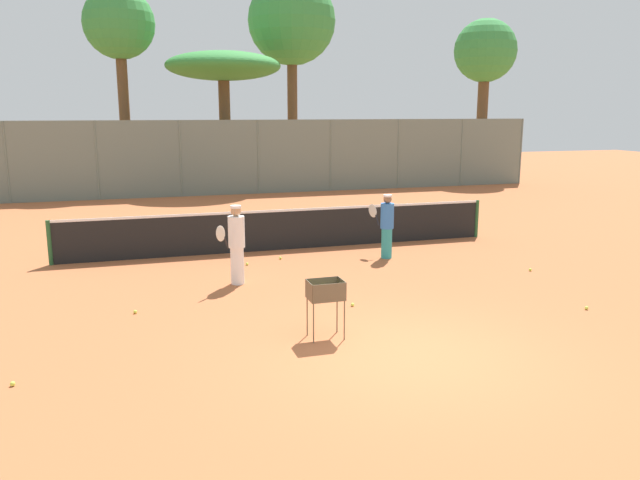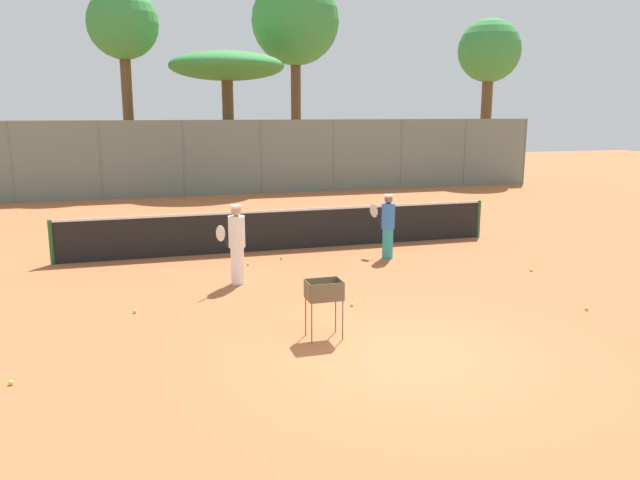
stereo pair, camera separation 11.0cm
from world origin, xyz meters
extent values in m
plane|color=#B26038|center=(0.00, 0.00, 0.00)|extent=(80.00, 80.00, 0.00)
cylinder|color=#26592D|center=(-5.70, 7.59, 0.54)|extent=(0.10, 0.10, 1.07)
cylinder|color=#26592D|center=(5.70, 7.59, 0.54)|extent=(0.10, 0.10, 1.07)
cube|color=black|center=(0.00, 7.59, 0.51)|extent=(11.39, 0.01, 1.01)
cube|color=white|center=(0.00, 7.59, 1.04)|extent=(11.39, 0.02, 0.06)
cylinder|color=slate|center=(-8.32, 18.96, 1.60)|extent=(0.08, 0.08, 3.20)
cylinder|color=slate|center=(-4.99, 18.96, 1.60)|extent=(0.08, 0.08, 3.20)
cylinder|color=slate|center=(-1.66, 18.96, 1.60)|extent=(0.08, 0.08, 3.20)
cylinder|color=slate|center=(1.66, 18.96, 1.60)|extent=(0.08, 0.08, 3.20)
cylinder|color=slate|center=(4.99, 18.96, 1.60)|extent=(0.08, 0.08, 3.20)
cylinder|color=slate|center=(8.32, 18.96, 1.60)|extent=(0.08, 0.08, 3.20)
cylinder|color=slate|center=(11.65, 18.96, 1.60)|extent=(0.08, 0.08, 3.20)
cylinder|color=slate|center=(14.98, 18.96, 1.60)|extent=(0.08, 0.08, 3.20)
cube|color=slate|center=(0.00, 18.96, 1.60)|extent=(29.95, 0.01, 3.20)
cylinder|color=brown|center=(0.62, 21.37, 2.46)|extent=(0.52, 0.52, 4.93)
ellipsoid|color=#338438|center=(0.62, 21.37, 5.58)|extent=(5.23, 5.23, 1.31)
cylinder|color=brown|center=(4.53, 23.93, 3.36)|extent=(0.51, 0.51, 6.72)
sphere|color=#388E42|center=(4.53, 23.93, 8.05)|extent=(4.42, 4.42, 4.42)
cylinder|color=brown|center=(14.01, 21.15, 2.82)|extent=(0.55, 0.55, 5.64)
sphere|color=#388E42|center=(14.01, 21.15, 6.60)|extent=(3.17, 3.17, 3.17)
cylinder|color=brown|center=(-3.80, 22.55, 3.24)|extent=(0.48, 0.48, 6.47)
sphere|color=#388E42|center=(-3.80, 22.55, 7.42)|extent=(3.16, 3.16, 3.16)
cylinder|color=teal|center=(2.18, 5.92, 0.37)|extent=(0.26, 0.26, 0.75)
cylinder|color=blue|center=(2.18, 5.92, 1.06)|extent=(0.33, 0.33, 0.62)
sphere|color=#8C6647|center=(2.18, 5.92, 1.47)|extent=(0.20, 0.20, 0.20)
cylinder|color=white|center=(2.18, 5.92, 1.55)|extent=(0.21, 0.21, 0.05)
cylinder|color=black|center=(2.05, 6.24, 0.90)|extent=(0.08, 0.15, 0.27)
ellipsoid|color=silver|center=(1.99, 6.40, 1.12)|extent=(0.18, 0.38, 0.43)
cylinder|color=white|center=(-1.76, 4.66, 0.39)|extent=(0.28, 0.28, 0.79)
cylinder|color=white|center=(-1.76, 4.66, 1.12)|extent=(0.34, 0.34, 0.66)
sphere|color=tan|center=(-1.76, 4.66, 1.55)|extent=(0.21, 0.21, 0.21)
cylinder|color=white|center=(-1.76, 4.66, 1.64)|extent=(0.22, 0.22, 0.05)
cylinder|color=black|center=(-2.01, 4.42, 0.95)|extent=(0.13, 0.12, 0.27)
ellipsoid|color=silver|center=(-2.14, 4.29, 1.17)|extent=(0.31, 0.30, 0.43)
cylinder|color=brown|center=(-1.21, 0.90, 0.32)|extent=(0.02, 0.02, 0.65)
cylinder|color=brown|center=(-0.70, 0.90, 0.32)|extent=(0.02, 0.02, 0.65)
cylinder|color=brown|center=(-1.21, 1.26, 0.32)|extent=(0.02, 0.02, 0.65)
cylinder|color=brown|center=(-0.70, 1.26, 0.32)|extent=(0.02, 0.02, 0.65)
cube|color=brown|center=(-0.95, 1.08, 0.65)|extent=(0.55, 0.40, 0.01)
cube|color=brown|center=(-0.95, 0.88, 0.80)|extent=(0.55, 0.01, 0.30)
cube|color=brown|center=(-0.95, 1.28, 0.80)|extent=(0.55, 0.01, 0.30)
cube|color=brown|center=(-1.23, 1.08, 0.80)|extent=(0.01, 0.40, 0.30)
cube|color=brown|center=(-0.68, 1.08, 0.80)|extent=(0.01, 0.40, 0.30)
sphere|color=#D1E54C|center=(-1.04, 1.01, 0.75)|extent=(0.07, 0.07, 0.07)
sphere|color=#D1E54C|center=(-0.91, 1.15, 0.69)|extent=(0.07, 0.07, 0.07)
sphere|color=#D1E54C|center=(-0.74, 1.06, 0.75)|extent=(0.07, 0.07, 0.07)
sphere|color=#D1E54C|center=(-1.15, 1.13, 0.75)|extent=(0.07, 0.07, 0.07)
sphere|color=#D1E54C|center=(-1.13, 1.05, 0.75)|extent=(0.07, 0.07, 0.07)
sphere|color=#D1E54C|center=(-1.00, 1.05, 0.69)|extent=(0.07, 0.07, 0.07)
sphere|color=#D1E54C|center=(-0.78, 1.00, 0.75)|extent=(0.07, 0.07, 0.07)
sphere|color=#D1E54C|center=(-1.02, 1.14, 0.69)|extent=(0.07, 0.07, 0.07)
sphere|color=#D1E54C|center=(-1.03, 0.94, 0.69)|extent=(0.07, 0.07, 0.07)
sphere|color=#D1E54C|center=(-0.90, 1.01, 0.69)|extent=(0.07, 0.07, 0.07)
sphere|color=#D1E54C|center=(-0.94, 0.97, 0.75)|extent=(0.07, 0.07, 0.07)
sphere|color=#D1E54C|center=(-0.89, 1.18, 0.69)|extent=(0.07, 0.07, 0.07)
sphere|color=#D1E54C|center=(-0.91, 0.96, 0.75)|extent=(0.07, 0.07, 0.07)
sphere|color=#D1E54C|center=(-0.37, 6.55, 0.03)|extent=(0.07, 0.07, 0.07)
sphere|color=#D1E54C|center=(-3.86, 3.24, 0.03)|extent=(0.07, 0.07, 0.07)
sphere|color=#D1E54C|center=(-5.47, 0.58, 0.03)|extent=(0.07, 0.07, 0.07)
sphere|color=#D1E54C|center=(4.80, 3.75, 0.03)|extent=(0.07, 0.07, 0.07)
sphere|color=#D1E54C|center=(0.03, 2.49, 0.03)|extent=(0.07, 0.07, 0.07)
sphere|color=#D1E54C|center=(4.06, 1.03, 0.03)|extent=(0.07, 0.07, 0.07)
sphere|color=#D1E54C|center=(-1.27, 6.19, 0.03)|extent=(0.07, 0.07, 0.07)
camera|label=1|loc=(-3.85, -7.97, 3.58)|focal=35.00mm
camera|label=2|loc=(-3.74, -8.01, 3.58)|focal=35.00mm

